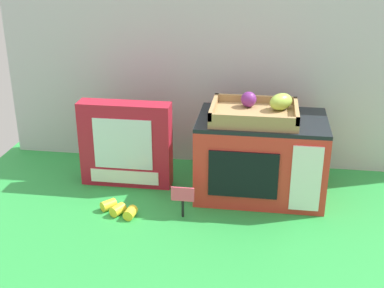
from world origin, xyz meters
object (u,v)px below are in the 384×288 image
at_px(toy_microwave, 261,156).
at_px(cookie_set_box, 126,144).
at_px(price_sign, 183,197).
at_px(food_groups_crate, 257,112).
at_px(loose_toy_banana, 119,209).

height_order(toy_microwave, cookie_set_box, cookie_set_box).
bearing_deg(toy_microwave, price_sign, -139.37).
bearing_deg(price_sign, toy_microwave, 40.63).
relative_size(food_groups_crate, cookie_set_box, 0.87).
xyz_separation_m(toy_microwave, loose_toy_banana, (-0.42, -0.20, -0.11)).
bearing_deg(toy_microwave, food_groups_crate, -162.06).
bearing_deg(loose_toy_banana, food_groups_crate, 26.11).
distance_m(price_sign, loose_toy_banana, 0.20).
bearing_deg(food_groups_crate, toy_microwave, 17.94).
height_order(toy_microwave, food_groups_crate, food_groups_crate).
xyz_separation_m(cookie_set_box, price_sign, (0.22, -0.20, -0.08)).
bearing_deg(food_groups_crate, cookie_set_box, 178.66).
distance_m(toy_microwave, food_groups_crate, 0.15).
bearing_deg(toy_microwave, loose_toy_banana, -154.23).
bearing_deg(cookie_set_box, price_sign, -41.23).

